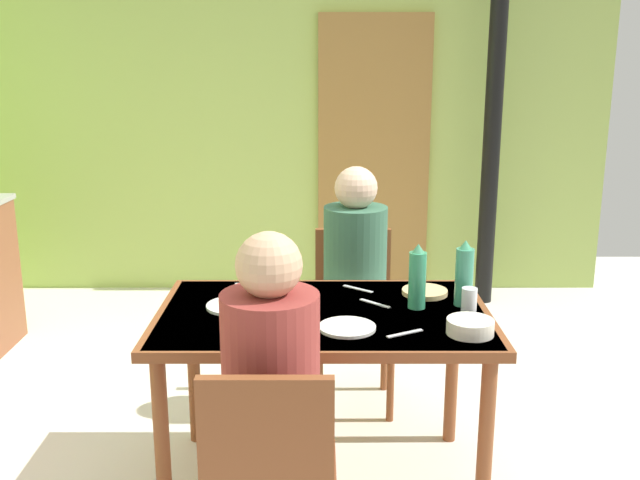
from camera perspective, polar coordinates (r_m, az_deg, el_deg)
name	(u,v)px	position (r m, az deg, el deg)	size (l,w,h in m)	color
wall_back	(281,114)	(5.35, -3.04, 9.78)	(4.67, 0.10, 2.60)	#A4BF5F
door_wooden	(370,157)	(5.31, 3.94, 6.48)	(0.80, 0.05, 2.00)	olive
stove_pipe_column	(490,118)	(5.13, 13.10, 9.25)	(0.12, 0.12, 2.60)	black
dining_table	(320,331)	(2.89, 0.01, -7.12)	(1.30, 0.82, 0.75)	brown
chair_near_diner	(267,477)	(2.29, -4.19, -17.98)	(0.40, 0.40, 0.87)	brown
chair_far_diner	(350,306)	(3.66, 2.37, -5.18)	(0.40, 0.40, 0.87)	brown
person_near_diner	(268,370)	(2.27, -4.09, -10.08)	(0.30, 0.37, 0.77)	maroon
person_far_diner	(352,259)	(3.45, 2.52, -1.49)	(0.30, 0.37, 0.77)	#3C5E53
water_bottle_green_near	(414,278)	(2.89, 7.35, -2.95)	(0.07, 0.07, 0.26)	#339364
water_bottle_green_far	(461,275)	(2.95, 10.94, -2.68)	(0.07, 0.07, 0.27)	#3D9271
serving_bowl_center	(467,327)	(2.68, 11.40, -6.64)	(0.17, 0.17, 0.06)	white
dinner_plate_near_left	(272,335)	(2.62, -3.77, -7.41)	(0.19, 0.19, 0.01)	white
dinner_plate_near_right	(344,327)	(2.69, 1.89, -6.83)	(0.21, 0.21, 0.01)	white
dinner_plate_far_center	(231,306)	(2.93, -6.94, -5.13)	(0.22, 0.22, 0.01)	white
dinner_plate_far_side	(290,309)	(2.87, -2.38, -5.40)	(0.21, 0.21, 0.01)	white
drinking_glass_by_near_diner	(466,300)	(2.89, 11.31, -4.65)	(0.06, 0.06, 0.10)	silver
drinking_glass_by_far_diner	(230,314)	(2.70, -7.03, -5.73)	(0.06, 0.06, 0.11)	silver
bread_plate_sliced	(421,292)	(3.09, 7.92, -4.02)	(0.19, 0.19, 0.02)	#DBB77A
cutlery_knife_near	(355,289)	(3.13, 2.72, -3.83)	(0.15, 0.02, 0.00)	silver
cutlery_fork_near	(233,289)	(3.15, -6.79, -3.80)	(0.15, 0.02, 0.00)	silver
cutlery_knife_far	(372,303)	(2.95, 4.06, -4.95)	(0.15, 0.02, 0.00)	silver
cutlery_fork_far	(402,333)	(2.66, 6.39, -7.25)	(0.15, 0.02, 0.00)	silver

